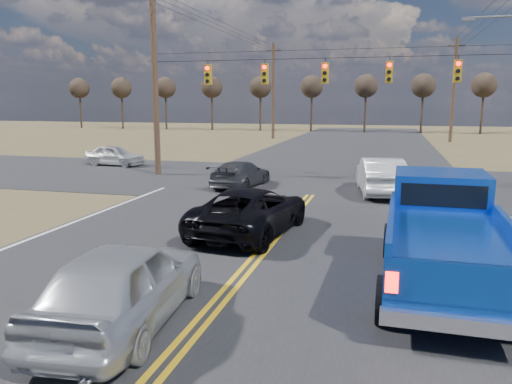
% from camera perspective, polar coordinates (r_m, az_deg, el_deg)
% --- Properties ---
extents(ground, '(160.00, 160.00, 0.00)m').
position_cam_1_polar(ground, '(8.42, -9.20, -17.81)').
color(ground, brown).
rests_on(ground, ground).
extents(road_main, '(14.00, 120.00, 0.02)m').
position_cam_1_polar(road_main, '(17.49, 4.22, -2.77)').
color(road_main, '#28282B').
rests_on(road_main, ground).
extents(road_cross, '(120.00, 12.00, 0.02)m').
position_cam_1_polar(road_cross, '(25.26, 7.60, 1.22)').
color(road_cross, '#28282B').
rests_on(road_cross, ground).
extents(signal_gantry, '(19.60, 4.83, 10.00)m').
position_cam_1_polar(signal_gantry, '(24.70, 9.00, 12.77)').
color(signal_gantry, '#473323').
rests_on(signal_gantry, ground).
extents(utility_poles, '(19.60, 58.32, 10.00)m').
position_cam_1_polar(utility_poles, '(23.99, 7.59, 13.28)').
color(utility_poles, '#473323').
rests_on(utility_poles, ground).
extents(treeline, '(87.00, 117.80, 7.40)m').
position_cam_1_polar(treeline, '(33.90, 9.84, 13.13)').
color(treeline, '#33261C').
rests_on(treeline, ground).
extents(pickup_truck, '(2.58, 6.23, 2.32)m').
position_cam_1_polar(pickup_truck, '(11.35, 20.54, -4.77)').
color(pickup_truck, black).
rests_on(pickup_truck, ground).
extents(silver_suv, '(2.20, 4.69, 1.55)m').
position_cam_1_polar(silver_suv, '(9.27, -14.92, -10.08)').
color(silver_suv, '#ADB0B5').
rests_on(silver_suv, ground).
extents(black_suv, '(2.94, 5.35, 1.42)m').
position_cam_1_polar(black_suv, '(15.02, -0.61, -2.15)').
color(black_suv, black).
rests_on(black_suv, ground).
extents(white_car_queue, '(2.37, 5.03, 1.59)m').
position_cam_1_polar(white_car_queue, '(22.11, 14.06, 1.80)').
color(white_car_queue, '#BCBCBC').
rests_on(white_car_queue, ground).
extents(dgrey_car_queue, '(2.23, 4.34, 1.21)m').
position_cam_1_polar(dgrey_car_queue, '(23.41, -1.77, 2.09)').
color(dgrey_car_queue, '#38393D').
rests_on(dgrey_car_queue, ground).
extents(cross_car_west, '(1.94, 3.94, 1.29)m').
position_cam_1_polar(cross_car_west, '(32.32, -15.85, 4.05)').
color(cross_car_west, silver).
rests_on(cross_car_west, ground).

